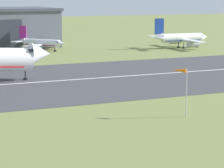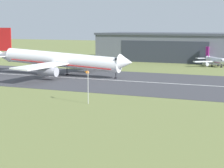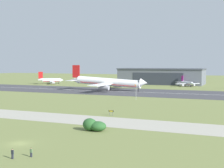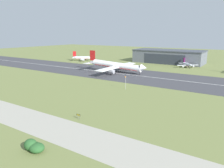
# 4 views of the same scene
# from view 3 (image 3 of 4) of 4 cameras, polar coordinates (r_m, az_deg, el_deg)

# --- Properties ---
(ground_plane) EXTENTS (725.57, 725.57, 0.00)m
(ground_plane) POSITION_cam_3_polar(r_m,az_deg,el_deg) (118.38, 2.33, -4.13)
(ground_plane) COLOR olive
(runway_strip) EXTENTS (485.57, 48.46, 0.06)m
(runway_strip) POSITION_cam_3_polar(r_m,az_deg,el_deg) (175.74, 9.25, -1.63)
(runway_strip) COLOR #3D3D42
(runway_strip) RESTS_ON ground_plane
(runway_centreline) EXTENTS (437.02, 0.70, 0.01)m
(runway_centreline) POSITION_cam_3_polar(r_m,az_deg,el_deg) (175.74, 9.25, -1.62)
(runway_centreline) COLOR silver
(runway_centreline) RESTS_ON runway_strip
(taxiway_road) EXTENTS (364.18, 14.06, 0.05)m
(taxiway_road) POSITION_cam_3_polar(r_m,az_deg,el_deg) (90.13, -4.71, -6.57)
(taxiway_road) COLOR #A8A393
(taxiway_road) RESTS_ON ground_plane
(hangar_building) EXTENTS (67.44, 29.67, 12.80)m
(hangar_building) POSITION_cam_3_polar(r_m,az_deg,el_deg) (256.39, 9.07, 1.43)
(hangar_building) COLOR slate
(hangar_building) RESTS_ON ground_plane
(airplane_landing) EXTENTS (50.60, 49.59, 15.49)m
(airplane_landing) POSITION_cam_3_polar(r_m,az_deg,el_deg) (189.78, -0.75, 0.33)
(airplane_landing) COLOR white
(airplane_landing) RESTS_ON ground_plane
(airplane_parked_west) EXTENTS (21.34, 21.25, 9.96)m
(airplane_parked_west) POSITION_cam_3_polar(r_m,az_deg,el_deg) (259.64, -11.13, 0.65)
(airplane_parked_west) COLOR silver
(airplane_parked_west) RESTS_ON ground_plane
(airplane_parked_centre) EXTENTS (17.01, 16.53, 7.59)m
(airplane_parked_centre) POSITION_cam_3_polar(r_m,az_deg,el_deg) (230.89, 13.56, 0.15)
(airplane_parked_centre) COLOR silver
(airplane_parked_centre) RESTS_ON ground_plane
(shrub_clump) EXTENTS (5.86, 3.52, 2.98)m
(shrub_clump) POSITION_cam_3_polar(r_m,az_deg,el_deg) (75.49, -3.31, -7.58)
(shrub_clump) COLOR #285628
(shrub_clump) RESTS_ON ground_plane
(windsock_pole) EXTENTS (1.98, 1.86, 6.93)m
(windsock_pole) POSITION_cam_3_polar(r_m,az_deg,el_deg) (140.96, 4.22, -0.38)
(windsock_pole) COLOR #B7B7BC
(windsock_pole) RESTS_ON ground_plane
(runway_sign) EXTENTS (1.64, 0.13, 1.68)m
(runway_sign) POSITION_cam_3_polar(r_m,az_deg,el_deg) (97.17, -0.17, -5.06)
(runway_sign) COLOR #4C4C51
(runway_sign) RESTS_ON ground_plane
(spectator_left) EXTENTS (0.40, 0.24, 1.76)m
(spectator_left) POSITION_cam_3_polar(r_m,az_deg,el_deg) (56.31, -17.75, -12.02)
(spectator_left) COLOR #282B38
(spectator_left) RESTS_ON ground_plane
(spectator_right) EXTENTS (0.40, 0.24, 1.63)m
(spectator_right) POSITION_cam_3_polar(r_m,az_deg,el_deg) (56.55, -14.57, -11.97)
(spectator_right) COLOR #282B38
(spectator_right) RESTS_ON ground_plane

